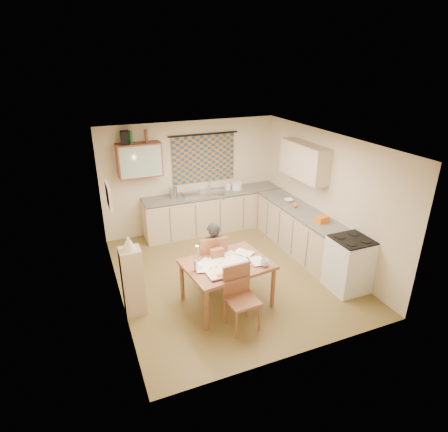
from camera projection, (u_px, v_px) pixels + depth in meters
name	position (u px, v px, depth m)	size (l,w,h in m)	color
floor	(230.00, 274.00, 7.04)	(4.00, 4.50, 0.02)	brown
ceiling	(231.00, 141.00, 6.05)	(4.00, 4.50, 0.02)	white
wall_back	(191.00, 177.00, 8.46)	(4.00, 0.02, 2.50)	beige
wall_front	(303.00, 277.00, 4.62)	(4.00, 0.02, 2.50)	beige
wall_left	(112.00, 231.00, 5.84)	(0.02, 4.50, 2.50)	beige
wall_right	(326.00, 197.00, 7.25)	(0.02, 4.50, 2.50)	beige
window_blind	(204.00, 159.00, 8.38)	(1.45, 0.03, 1.05)	navy
curtain_rod	(203.00, 134.00, 8.14)	(0.04, 0.04, 1.60)	black
wall_cabinet	(139.00, 160.00, 7.69)	(0.90, 0.34, 0.70)	brown
wall_cabinet_glass	(141.00, 162.00, 7.55)	(0.84, 0.02, 0.64)	#99B2A5
upper_cabinet_right	(304.00, 161.00, 7.41)	(0.34, 1.30, 0.70)	tan
framed_print	(109.00, 196.00, 6.01)	(0.04, 0.50, 0.40)	beige
print_canvas	(110.00, 195.00, 6.02)	(0.01, 0.42, 0.32)	beige
counter_back	(215.00, 211.00, 8.68)	(3.30, 0.62, 0.92)	tan
counter_right	(305.00, 234.00, 7.56)	(0.62, 2.95, 0.92)	tan
stove	(349.00, 264.00, 6.41)	(0.63, 0.63, 0.97)	white
sink	(212.00, 194.00, 8.48)	(0.55, 0.45, 0.10)	silver
tap	(210.00, 184.00, 8.57)	(0.03, 0.03, 0.28)	silver
dish_rack	(191.00, 194.00, 8.28)	(0.35, 0.30, 0.06)	silver
kettle	(173.00, 193.00, 8.10)	(0.18, 0.18, 0.24)	silver
mixing_bowl	(237.00, 186.00, 8.65)	(0.24, 0.24, 0.16)	white
soap_bottle	(228.00, 185.00, 8.61)	(0.11, 0.12, 0.21)	white
bowl	(288.00, 200.00, 7.96)	(0.22, 0.22, 0.05)	white
orange_bag	(322.00, 219.00, 6.93)	(0.22, 0.16, 0.12)	orange
fruit_orange	(295.00, 205.00, 7.63)	(0.10, 0.10, 0.10)	orange
speaker	(125.00, 138.00, 7.41)	(0.16, 0.20, 0.26)	black
bottle_green	(131.00, 137.00, 7.46)	(0.07, 0.07, 0.26)	#195926
bottle_brown	(146.00, 136.00, 7.56)	(0.07, 0.07, 0.26)	brown
dining_table	(227.00, 283.00, 6.07)	(1.43, 1.16, 0.75)	brown
chair_far	(211.00, 270.00, 6.55)	(0.51, 0.51, 1.02)	brown
chair_near	(241.00, 309.00, 5.56)	(0.46, 0.46, 0.98)	brown
person	(213.00, 256.00, 6.40)	(0.47, 0.32, 1.23)	black
shelf_stand	(133.00, 282.00, 5.77)	(0.32, 0.30, 1.13)	tan
lampshade	(128.00, 243.00, 5.50)	(0.20, 0.20, 0.22)	beige
letter_rack	(217.00, 253.00, 6.05)	(0.22, 0.10, 0.16)	brown
mug	(265.00, 263.00, 5.82)	(0.15, 0.15, 0.11)	white
magazine	(209.00, 278.00, 5.50)	(0.19, 0.25, 0.02)	maroon
book	(208.00, 271.00, 5.68)	(0.21, 0.26, 0.02)	orange
orange_box	(221.00, 276.00, 5.54)	(0.12, 0.08, 0.04)	orange
eyeglasses	(243.00, 269.00, 5.75)	(0.13, 0.04, 0.02)	black
candle_holder	(196.00, 266.00, 5.67)	(0.06, 0.06, 0.18)	silver
candle	(198.00, 253.00, 5.64)	(0.02, 0.02, 0.22)	white
candle_flame	(196.00, 246.00, 5.57)	(0.02, 0.02, 0.02)	#FFCC66
papers	(228.00, 263.00, 5.90)	(1.13, 0.77, 0.03)	white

